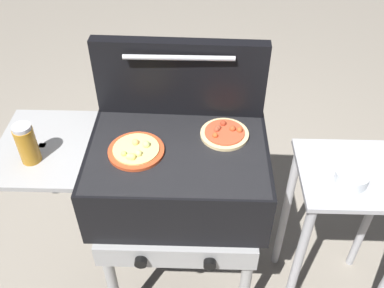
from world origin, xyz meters
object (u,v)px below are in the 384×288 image
Objects in this scene: pizza_pepperoni at (225,133)px; prep_table at (345,214)px; topping_bowl_near at (352,178)px; sauce_jar at (27,144)px; pizza_cheese at (136,150)px; grill at (175,177)px.

prep_table is (0.49, -0.07, -0.34)m from pizza_pepperoni.
pizza_pepperoni is 1.51× the size of topping_bowl_near.
sauce_jar is (-0.66, -0.15, 0.06)m from pizza_pepperoni.
pizza_cheese reaches higher than pizza_pepperoni.
pizza_cheese is 0.87m from prep_table.
topping_bowl_near is (0.63, -0.05, 0.06)m from grill.
pizza_pepperoni is 0.47m from topping_bowl_near.
grill is 0.53m from sauce_jar.
grill is at bearing 8.32° from sauce_jar.
pizza_pepperoni is at bearing 171.43° from prep_table.
pizza_pepperoni reaches higher than prep_table.
pizza_cheese is at bearing -169.55° from grill.
pizza_cheese is at bearing 7.54° from sauce_jar.
prep_table is at bearing 3.69° from sauce_jar.
prep_table is (0.67, 0.00, -0.19)m from grill.
grill is 0.63m from topping_bowl_near.
prep_table is (0.80, 0.03, -0.34)m from pizza_cheese.
topping_bowl_near is at bearing 1.26° from sauce_jar.
prep_table is at bearing 0.37° from grill.
grill is at bearing -179.63° from prep_table.
pizza_cheese is at bearing -178.00° from prep_table.
pizza_pepperoni is (0.18, 0.08, 0.15)m from grill.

